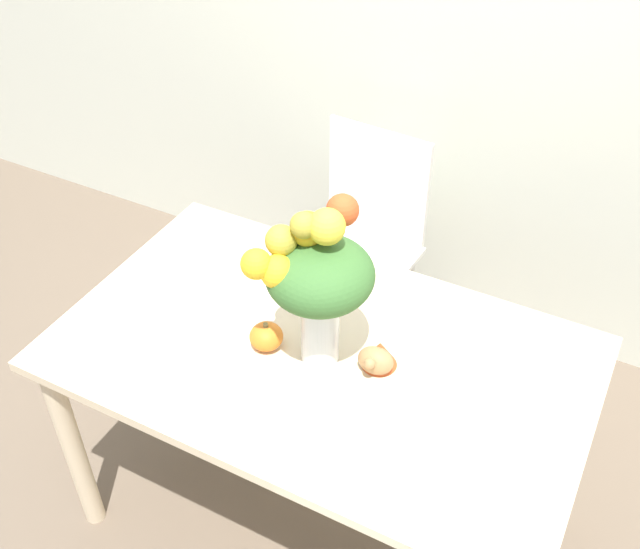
{
  "coord_description": "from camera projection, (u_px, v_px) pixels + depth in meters",
  "views": [
    {
      "loc": [
        0.64,
        -1.23,
        2.14
      ],
      "look_at": [
        0.01,
        -0.02,
        1.02
      ],
      "focal_mm": 42.0,
      "sensor_mm": 36.0,
      "label": 1
    }
  ],
  "objects": [
    {
      "name": "pumpkin",
      "position": [
        266.0,
        336.0,
        1.95
      ],
      "size": [
        0.09,
        0.09,
        0.08
      ],
      "color": "orange",
      "rests_on": "dining_table"
    },
    {
      "name": "ground_plane",
      "position": [
        321.0,
        510.0,
        2.43
      ],
      "size": [
        12.0,
        12.0,
        0.0
      ],
      "primitive_type": "plane",
      "color": "brown"
    },
    {
      "name": "turkey_figurine",
      "position": [
        378.0,
        357.0,
        1.89
      ],
      "size": [
        0.09,
        0.13,
        0.08
      ],
      "color": "#A87A4C",
      "rests_on": "dining_table"
    },
    {
      "name": "flower_vase",
      "position": [
        317.0,
        277.0,
        1.78
      ],
      "size": [
        0.28,
        0.32,
        0.46
      ],
      "color": "silver",
      "rests_on": "dining_table"
    },
    {
      "name": "dining_chair_near_window",
      "position": [
        358.0,
        247.0,
        2.76
      ],
      "size": [
        0.45,
        0.45,
        0.88
      ],
      "rotation": [
        0.0,
        0.0,
        -0.07
      ],
      "color": "white",
      "rests_on": "ground_plane"
    },
    {
      "name": "dining_table",
      "position": [
        321.0,
        376.0,
        2.02
      ],
      "size": [
        1.39,
        0.83,
        0.74
      ],
      "color": "beige",
      "rests_on": "ground_plane"
    }
  ]
}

